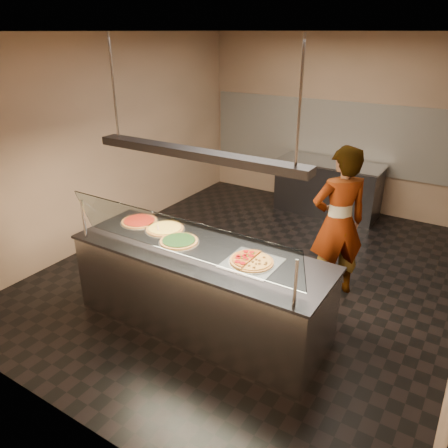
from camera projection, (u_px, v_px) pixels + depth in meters
The scene contains 20 objects.
ground at pixel (255, 272), 5.96m from camera, with size 5.00×6.00×0.02m, color black.
ceiling at pixel (263, 30), 4.73m from camera, with size 5.00×6.00×0.02m, color silver.
wall_back at pixel (339, 124), 7.67m from camera, with size 5.00×0.02×3.00m, color tan.
wall_front at pixel (54, 269), 3.01m from camera, with size 5.00×0.02×3.00m, color tan.
wall_left at pixel (111, 140), 6.56m from camera, with size 0.02×6.00×3.00m, color tan.
tile_band at pixel (337, 136), 7.73m from camera, with size 4.90×0.02×1.20m, color silver.
serving_counter at pixel (200, 289), 4.69m from camera, with size 2.81×0.94×0.93m.
sneeze_guard at pixel (177, 237), 4.12m from camera, with size 2.57×0.18×0.54m.
perforated_tray at pixel (252, 262), 4.26m from camera, with size 0.52×0.52×0.01m.
half_pizza_pepperoni at pixel (243, 257), 4.30m from camera, with size 0.22×0.43×0.05m.
half_pizza_sausage at pixel (261, 264), 4.20m from camera, with size 0.21×0.43×0.04m.
pizza_spinach at pixel (179, 241), 4.67m from camera, with size 0.44×0.44×0.03m.
pizza_cheese at pixel (165, 228), 4.97m from camera, with size 0.45×0.45×0.03m.
pizza_tomato at pixel (140, 221), 5.16m from camera, with size 0.45×0.45×0.03m.
pizza_spatula at pixel (162, 229), 4.92m from camera, with size 0.28×0.17×0.02m.
prep_table at pixel (328, 188), 7.70m from camera, with size 1.79×0.74×0.93m.
worker at pixel (338, 223), 5.14m from camera, with size 0.68×0.45×1.87m, color #3D3645.
heat_lamp_housing at pixel (197, 154), 4.09m from camera, with size 2.30×0.18×0.08m, color #36363B.
lamp_rod_left at pixel (113, 87), 4.35m from camera, with size 0.02×0.02×1.01m, color #B7B7BC.
lamp_rod_right at pixel (300, 103), 3.38m from camera, with size 0.02×0.02×1.01m, color #B7B7BC.
Camera 1 is at (2.39, -4.61, 3.01)m, focal length 35.00 mm.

